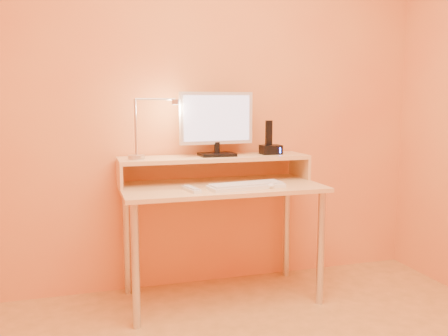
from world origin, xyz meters
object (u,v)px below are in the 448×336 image
object	(u,v)px
phone_dock	(271,150)
mouse	(270,185)
remote_control	(191,189)
keyboard	(246,186)
lamp_base	(136,157)
monitor_panel	(216,118)

from	to	relation	value
phone_dock	mouse	xyz separation A→B (m)	(-0.13, -0.32, -0.17)
remote_control	keyboard	bearing A→B (deg)	-12.73
lamp_base	keyboard	xyz separation A→B (m)	(0.60, -0.27, -0.16)
lamp_base	keyboard	size ratio (longest dim) A/B	0.22
lamp_base	keyboard	world-z (taller)	lamp_base
lamp_base	monitor_panel	bearing A→B (deg)	4.50
lamp_base	mouse	distance (m)	0.81
monitor_panel	remote_control	xyz separation A→B (m)	(-0.23, -0.30, -0.39)
lamp_base	mouse	world-z (taller)	lamp_base
monitor_panel	remote_control	distance (m)	0.55
monitor_panel	mouse	bearing A→B (deg)	-59.20
monitor_panel	phone_dock	world-z (taller)	monitor_panel
monitor_panel	lamp_base	xyz separation A→B (m)	(-0.51, -0.04, -0.23)
keyboard	remote_control	size ratio (longest dim) A/B	2.54
keyboard	lamp_base	bearing A→B (deg)	147.69
lamp_base	phone_dock	distance (m)	0.87
phone_dock	keyboard	distance (m)	0.45
monitor_panel	phone_dock	xyz separation A→B (m)	(0.37, -0.01, -0.21)
keyboard	mouse	bearing A→B (deg)	-15.35
lamp_base	mouse	xyz separation A→B (m)	(0.74, -0.29, -0.16)
keyboard	remote_control	xyz separation A→B (m)	(-0.33, 0.01, -0.00)
mouse	remote_control	world-z (taller)	mouse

